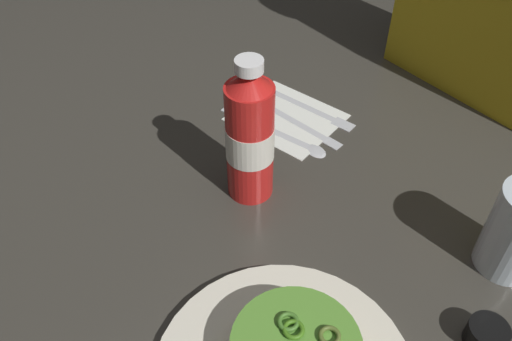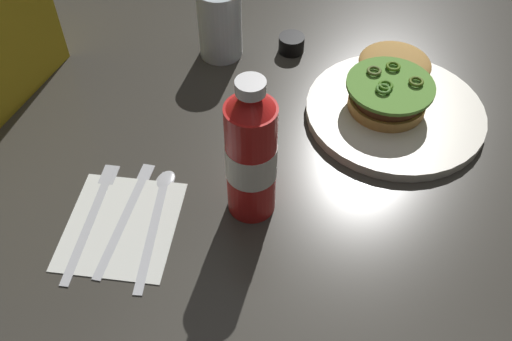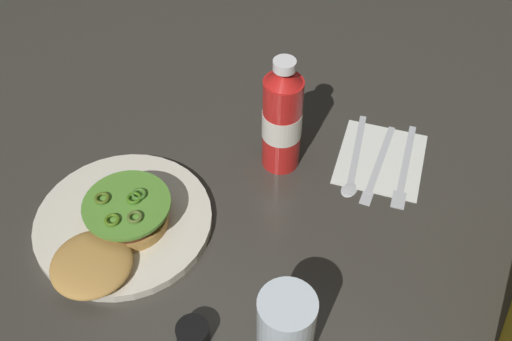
# 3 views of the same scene
# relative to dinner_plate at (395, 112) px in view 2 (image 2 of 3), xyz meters

# --- Properties ---
(ground_plane) EXTENTS (3.00, 3.00, 0.00)m
(ground_plane) POSITION_rel_dinner_plate_xyz_m (-0.13, 0.06, -0.01)
(ground_plane) COLOR #39362F
(dinner_plate) EXTENTS (0.28, 0.28, 0.02)m
(dinner_plate) POSITION_rel_dinner_plate_xyz_m (0.00, 0.00, 0.00)
(dinner_plate) COLOR silver
(dinner_plate) RESTS_ON ground_plane
(burger_sandwich) EXTENTS (0.22, 0.13, 0.05)m
(burger_sandwich) POSITION_rel_dinner_plate_xyz_m (0.03, 0.02, 0.03)
(burger_sandwich) COLOR #BA8842
(burger_sandwich) RESTS_ON dinner_plate
(ketchup_bottle) EXTENTS (0.07, 0.07, 0.22)m
(ketchup_bottle) POSITION_rel_dinner_plate_xyz_m (-0.25, 0.15, 0.09)
(ketchup_bottle) COLOR red
(ketchup_bottle) RESTS_ON ground_plane
(water_glass) EXTENTS (0.07, 0.07, 0.12)m
(water_glass) POSITION_rel_dinner_plate_xyz_m (0.05, 0.32, 0.05)
(water_glass) COLOR silver
(water_glass) RESTS_ON ground_plane
(condiment_cup) EXTENTS (0.05, 0.05, 0.03)m
(condiment_cup) POSITION_rel_dinner_plate_xyz_m (0.10, 0.21, 0.01)
(condiment_cup) COLOR black
(condiment_cup) RESTS_ON ground_plane
(napkin) EXTENTS (0.19, 0.18, 0.00)m
(napkin) POSITION_rel_dinner_plate_xyz_m (-0.34, 0.30, -0.01)
(napkin) COLOR white
(napkin) RESTS_ON ground_plane
(spoon_utensil) EXTENTS (0.20, 0.07, 0.00)m
(spoon_utensil) POSITION_rel_dinner_plate_xyz_m (-0.30, 0.26, -0.00)
(spoon_utensil) COLOR silver
(spoon_utensil) RESTS_ON napkin
(butter_knife) EXTENTS (0.20, 0.04, 0.00)m
(butter_knife) POSITION_rel_dinner_plate_xyz_m (-0.31, 0.30, -0.00)
(butter_knife) COLOR silver
(butter_knife) RESTS_ON napkin
(fork_utensil) EXTENTS (0.20, 0.06, 0.00)m
(fork_utensil) POSITION_rel_dinner_plate_xyz_m (-0.33, 0.34, -0.00)
(fork_utensil) COLOR silver
(fork_utensil) RESTS_ON napkin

